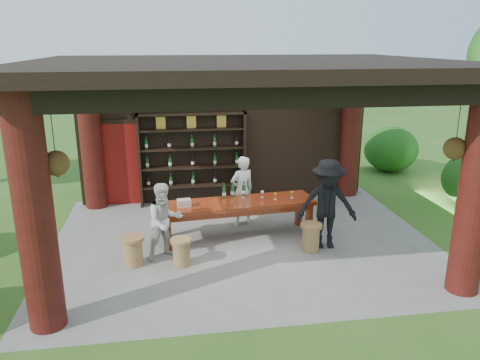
{
  "coord_description": "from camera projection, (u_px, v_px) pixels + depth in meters",
  "views": [
    {
      "loc": [
        -1.38,
        -8.45,
        3.83
      ],
      "look_at": [
        0.0,
        0.4,
        1.15
      ],
      "focal_mm": 35.0,
      "sensor_mm": 36.0,
      "label": 1
    }
  ],
  "objects": [
    {
      "name": "trees",
      "position": [
        378.0,
        62.0,
        10.61
      ],
      "size": [
        20.93,
        9.46,
        4.8
      ],
      "color": "#3F2819",
      "rests_on": "ground"
    },
    {
      "name": "napkin_basket",
      "position": [
        184.0,
        203.0,
        9.02
      ],
      "size": [
        0.27,
        0.2,
        0.14
      ],
      "primitive_type": "cube",
      "rotation": [
        0.0,
        0.0,
        0.09
      ],
      "color": "#BF6672",
      "rests_on": "tasting_table"
    },
    {
      "name": "shrubs",
      "position": [
        340.0,
        193.0,
        10.43
      ],
      "size": [
        14.5,
        8.4,
        1.36
      ],
      "color": "#194C14",
      "rests_on": "ground"
    },
    {
      "name": "wine_shelf",
      "position": [
        193.0,
        158.0,
        11.17
      ],
      "size": [
        2.54,
        0.39,
        2.23
      ],
      "color": "black",
      "rests_on": "ground"
    },
    {
      "name": "pavilion",
      "position": [
        239.0,
        131.0,
        9.09
      ],
      "size": [
        7.5,
        6.0,
        3.6
      ],
      "color": "slate",
      "rests_on": "ground"
    },
    {
      "name": "host",
      "position": [
        242.0,
        191.0,
        9.97
      ],
      "size": [
        0.64,
        0.53,
        1.51
      ],
      "primitive_type": "imported",
      "rotation": [
        0.0,
        0.0,
        3.51
      ],
      "color": "silver",
      "rests_on": "ground"
    },
    {
      "name": "guest_woman",
      "position": [
        165.0,
        221.0,
        8.41
      ],
      "size": [
        0.84,
        0.75,
        1.42
      ],
      "primitive_type": "imported",
      "rotation": [
        0.0,
        0.0,
        0.38
      ],
      "color": "beige",
      "rests_on": "ground"
    },
    {
      "name": "ground",
      "position": [
        243.0,
        241.0,
        9.3
      ],
      "size": [
        90.0,
        90.0,
        0.0
      ],
      "primitive_type": "plane",
      "color": "#2D5119",
      "rests_on": "ground"
    },
    {
      "name": "stool_far_left",
      "position": [
        133.0,
        250.0,
        8.23
      ],
      "size": [
        0.41,
        0.41,
        0.54
      ],
      "rotation": [
        0.0,
        0.0,
        -0.02
      ],
      "color": "olive",
      "rests_on": "ground"
    },
    {
      "name": "guest_man",
      "position": [
        327.0,
        204.0,
        8.8
      ],
      "size": [
        1.2,
        0.79,
        1.74
      ],
      "primitive_type": "imported",
      "rotation": [
        0.0,
        0.0,
        -0.14
      ],
      "color": "black",
      "rests_on": "ground"
    },
    {
      "name": "table_bottles",
      "position": [
        233.0,
        189.0,
        9.56
      ],
      "size": [
        0.5,
        0.15,
        0.31
      ],
      "color": "#194C1E",
      "rests_on": "tasting_table"
    },
    {
      "name": "table_glasses",
      "position": [
        268.0,
        195.0,
        9.48
      ],
      "size": [
        1.05,
        0.27,
        0.15
      ],
      "color": "silver",
      "rests_on": "tasting_table"
    },
    {
      "name": "stool_near_left",
      "position": [
        181.0,
        251.0,
        8.24
      ],
      "size": [
        0.38,
        0.38,
        0.5
      ],
      "rotation": [
        0.0,
        0.0,
        0.27
      ],
      "color": "olive",
      "rests_on": "ground"
    },
    {
      "name": "tasting_table",
      "position": [
        237.0,
        207.0,
        9.35
      ],
      "size": [
        3.15,
        1.06,
        0.75
      ],
      "rotation": [
        0.0,
        0.0,
        0.09
      ],
      "color": "#601E0D",
      "rests_on": "ground"
    },
    {
      "name": "stool_near_right",
      "position": [
        311.0,
        236.0,
        8.81
      ],
      "size": [
        0.41,
        0.41,
        0.54
      ],
      "rotation": [
        0.0,
        0.0,
        -0.26
      ],
      "color": "olive",
      "rests_on": "ground"
    }
  ]
}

